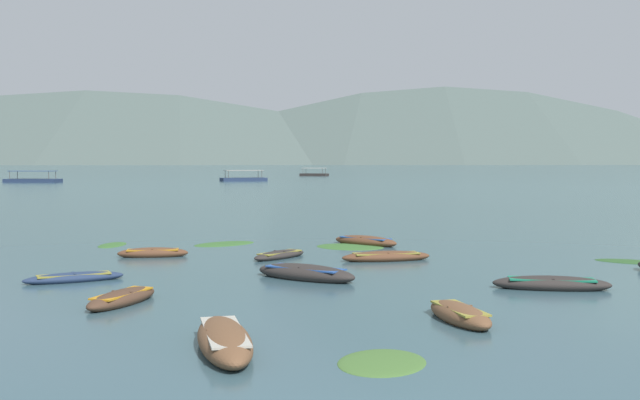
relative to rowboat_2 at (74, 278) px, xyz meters
The scene contains 22 objects.
ground_plane 1484.52m from the rowboat_2, 89.62° to the left, with size 6000.00×6000.00×0.00m, color #385660.
mountain_1 1670.93m from the rowboat_2, 101.11° to the left, with size 1658.82×1658.82×457.65m, color #4C5B56.
mountain_2 1583.36m from the rowboat_2, 83.68° to the left, with size 1443.99×1443.99×509.18m, color #4C5B56.
mountain_3 1948.29m from the rowboat_2, 68.30° to the left, with size 1771.45×1771.45×467.60m, color slate.
rowboat_2 is the anchor object (origin of this frame).
rowboat_3 15.74m from the rowboat_2, 46.39° to the left, with size 3.62×3.24×0.58m.
rowboat_4 11.39m from the rowboat_2, 54.75° to the right, with size 2.14×4.36×0.69m.
rowboat_6 6.81m from the rowboat_2, 79.89° to the left, with size 3.18×1.36×0.52m.
rowboat_7 8.14m from the rowboat_2, ahead, with size 4.12×3.29×0.67m.
rowboat_8 9.29m from the rowboat_2, 42.62° to the left, with size 2.62×3.08×0.42m.
rowboat_9 4.91m from the rowboat_2, 55.08° to the right, with size 1.94×3.29×0.52m.
rowboat_10 16.37m from the rowboat_2, ahead, with size 3.95×1.62×0.55m.
rowboat_11 13.90m from the rowboat_2, 27.01° to the right, with size 1.77×3.17×0.57m.
rowboat_12 12.70m from the rowboat_2, 25.91° to the left, with size 4.04×1.93×0.51m.
ferry_0 131.44m from the rowboat_2, 112.41° to the left, with size 11.08×4.98×2.54m.
ferry_1 187.93m from the rowboat_2, 88.30° to the left, with size 8.63×5.74×2.54m.
ferry_2 132.10m from the rowboat_2, 93.81° to the left, with size 10.35×6.97×2.54m.
weed_patch_0 22.38m from the rowboat_2, 13.11° to the left, with size 3.23×1.35×0.14m, color #2D5628.
weed_patch_1 11.30m from the rowboat_2, 99.68° to the left, with size 2.63×1.21×0.14m, color #38662D.
weed_patch_2 14.53m from the rowboat_2, 46.21° to the left, with size 3.41×2.78×0.14m, color #38662D.
weed_patch_3 12.25m from the rowboat_2, 72.52° to the left, with size 3.41×1.95×0.14m, color #38662D.
weed_patch_4 14.39m from the rowboat_2, 45.89° to the right, with size 1.83×2.23×0.14m, color #477033.
Camera 1 is at (-1.04, -9.95, 4.21)m, focal length 41.15 mm.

